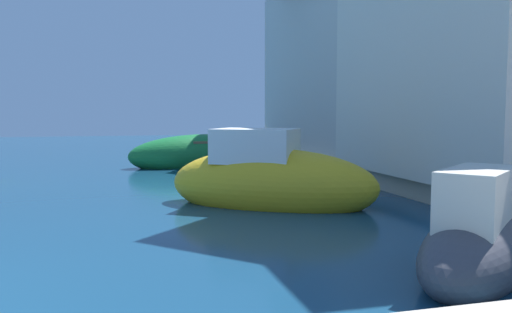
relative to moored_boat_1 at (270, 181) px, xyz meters
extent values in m
cube|color=#BCB29E|center=(6.41, 0.65, -0.29)|extent=(6.00, 32.00, 0.50)
ellipsoid|color=gold|center=(0.03, -0.02, -0.09)|extent=(4.84, 4.00, 1.61)
cube|color=white|center=(-0.28, 0.18, 0.76)|extent=(2.14, 2.01, 0.74)
ellipsoid|color=#197233|center=(-0.03, 8.46, -0.11)|extent=(5.70, 2.21, 1.55)
cube|color=brown|center=(-0.03, 8.46, 0.39)|extent=(1.23, 1.47, 0.08)
ellipsoid|color=#3F3F47|center=(1.20, -5.31, -0.24)|extent=(3.38, 3.03, 1.08)
cube|color=beige|center=(0.99, -5.48, 0.45)|extent=(1.55, 1.43, 0.73)
cube|color=beige|center=(6.41, 9.14, 3.36)|extent=(5.10, 9.27, 6.79)
camera|label=1|loc=(-3.26, -10.85, 1.51)|focal=36.88mm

